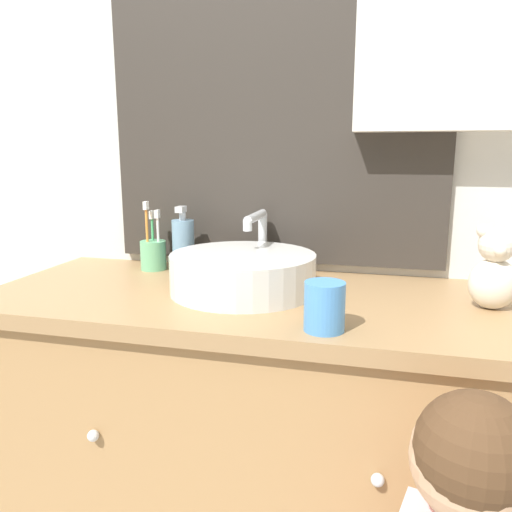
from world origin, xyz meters
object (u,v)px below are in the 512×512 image
Objects in this scene: toothbrush_holder at (153,253)px; drinking_cup at (324,306)px; soap_dispenser at (183,245)px; teddy_bear at (494,270)px; sink_basin at (244,271)px.

toothbrush_holder reaches higher than drinking_cup.
drinking_cup is at bearing -40.76° from soap_dispenser.
soap_dispenser is (0.09, -0.00, 0.03)m from toothbrush_holder.
toothbrush_holder reaches higher than soap_dispenser.
teddy_bear is 0.39m from drinking_cup.
soap_dispenser is at bearing 139.24° from drinking_cup.
sink_basin is at bearing 134.44° from drinking_cup.
soap_dispenser reaches higher than sink_basin.
toothbrush_holder reaches higher than sink_basin.
toothbrush_holder is (-0.30, 0.15, -0.00)m from sink_basin.
drinking_cup is at bearing -35.43° from toothbrush_holder.
soap_dispenser reaches higher than teddy_bear.
toothbrush_holder is 2.08× the size of drinking_cup.
teddy_bear is (0.53, -0.00, 0.04)m from sink_basin.
sink_basin is at bearing -35.13° from soap_dispenser.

